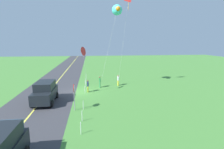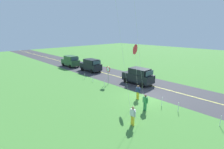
{
  "view_description": "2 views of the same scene",
  "coord_description": "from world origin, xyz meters",
  "px_view_note": "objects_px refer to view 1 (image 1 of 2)",
  "views": [
    {
      "loc": [
        22.15,
        1.47,
        6.42
      ],
      "look_at": [
        0.26,
        4.25,
        2.25
      ],
      "focal_mm": 27.61,
      "sensor_mm": 36.0,
      "label": 1
    },
    {
      "loc": [
        -9.91,
        14.86,
        7.27
      ],
      "look_at": [
        2.5,
        2.84,
        2.7
      ],
      "focal_mm": 26.64,
      "sensor_mm": 36.0,
      "label": 2
    }
  ],
  "objects_px": {
    "car_suv_foreground": "(45,92)",
    "kite_red_low": "(83,51)",
    "person_adult_near": "(88,86)",
    "stop_sign": "(74,92)",
    "person_child_watcher": "(118,80)",
    "kite_blue_mid": "(117,10)",
    "person_adult_companion": "(100,82)"
  },
  "relations": [
    {
      "from": "car_suv_foreground",
      "to": "kite_red_low",
      "type": "relative_size",
      "value": 0.75
    },
    {
      "from": "person_adult_near",
      "to": "kite_red_low",
      "type": "distance_m",
      "value": 4.55
    },
    {
      "from": "person_adult_near",
      "to": "car_suv_foreground",
      "type": "bearing_deg",
      "value": 13.72
    },
    {
      "from": "person_child_watcher",
      "to": "kite_blue_mid",
      "type": "distance_m",
      "value": 9.83
    },
    {
      "from": "person_adult_companion",
      "to": "stop_sign",
      "type": "bearing_deg",
      "value": -116.05
    },
    {
      "from": "person_child_watcher",
      "to": "kite_red_low",
      "type": "relative_size",
      "value": 0.27
    },
    {
      "from": "person_adult_near",
      "to": "person_child_watcher",
      "type": "relative_size",
      "value": 1.0
    },
    {
      "from": "car_suv_foreground",
      "to": "stop_sign",
      "type": "distance_m",
      "value": 4.31
    },
    {
      "from": "stop_sign",
      "to": "kite_blue_mid",
      "type": "relative_size",
      "value": 0.22
    },
    {
      "from": "person_child_watcher",
      "to": "person_adult_companion",
      "type": "bearing_deg",
      "value": 161.45
    },
    {
      "from": "person_adult_companion",
      "to": "kite_red_low",
      "type": "height_order",
      "value": "kite_red_low"
    },
    {
      "from": "person_adult_near",
      "to": "person_child_watcher",
      "type": "distance_m",
      "value": 5.31
    },
    {
      "from": "person_child_watcher",
      "to": "person_adult_near",
      "type": "bearing_deg",
      "value": 178.79
    },
    {
      "from": "person_adult_near",
      "to": "person_adult_companion",
      "type": "relative_size",
      "value": 1.0
    },
    {
      "from": "car_suv_foreground",
      "to": "kite_red_low",
      "type": "distance_m",
      "value": 6.3
    },
    {
      "from": "car_suv_foreground",
      "to": "person_adult_companion",
      "type": "relative_size",
      "value": 2.75
    },
    {
      "from": "person_adult_near",
      "to": "person_child_watcher",
      "type": "bearing_deg",
      "value": -170.0
    },
    {
      "from": "car_suv_foreground",
      "to": "person_child_watcher",
      "type": "bearing_deg",
      "value": 124.93
    },
    {
      "from": "car_suv_foreground",
      "to": "person_adult_companion",
      "type": "xyz_separation_m",
      "value": [
        -5.47,
        6.17,
        -0.29
      ]
    },
    {
      "from": "person_adult_companion",
      "to": "person_child_watcher",
      "type": "height_order",
      "value": "same"
    },
    {
      "from": "stop_sign",
      "to": "person_adult_companion",
      "type": "distance_m",
      "value": 8.68
    },
    {
      "from": "stop_sign",
      "to": "person_child_watcher",
      "type": "relative_size",
      "value": 1.6
    },
    {
      "from": "person_adult_near",
      "to": "stop_sign",
      "type": "bearing_deg",
      "value": 55.91
    },
    {
      "from": "car_suv_foreground",
      "to": "stop_sign",
      "type": "xyz_separation_m",
      "value": [
        2.67,
        3.32,
        0.65
      ]
    },
    {
      "from": "stop_sign",
      "to": "person_adult_companion",
      "type": "height_order",
      "value": "stop_sign"
    },
    {
      "from": "person_adult_companion",
      "to": "car_suv_foreground",
      "type": "bearing_deg",
      "value": -145.18
    },
    {
      "from": "stop_sign",
      "to": "kite_blue_mid",
      "type": "distance_m",
      "value": 13.14
    },
    {
      "from": "kite_red_low",
      "to": "kite_blue_mid",
      "type": "height_order",
      "value": "kite_blue_mid"
    },
    {
      "from": "person_adult_companion",
      "to": "kite_blue_mid",
      "type": "height_order",
      "value": "kite_blue_mid"
    },
    {
      "from": "person_adult_companion",
      "to": "person_child_watcher",
      "type": "bearing_deg",
      "value": 8.94
    },
    {
      "from": "car_suv_foreground",
      "to": "kite_red_low",
      "type": "height_order",
      "value": "kite_red_low"
    },
    {
      "from": "stop_sign",
      "to": "person_adult_near",
      "type": "xyz_separation_m",
      "value": [
        -6.03,
        1.18,
        -0.94
      ]
    }
  ]
}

